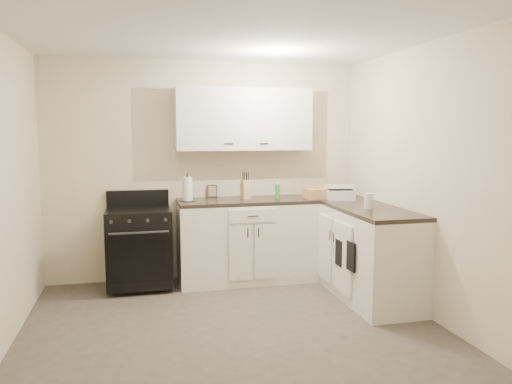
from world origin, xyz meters
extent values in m
plane|color=#473F38|center=(0.00, 0.00, 0.00)|extent=(3.60, 3.60, 0.00)
plane|color=white|center=(0.00, 0.00, 2.50)|extent=(3.60, 3.60, 0.00)
plane|color=beige|center=(0.00, 1.80, 1.25)|extent=(3.60, 0.00, 3.60)
plane|color=beige|center=(1.80, 0.00, 1.25)|extent=(0.00, 3.60, 3.60)
plane|color=beige|center=(0.00, -1.80, 1.25)|extent=(3.60, 0.00, 3.60)
cube|color=white|center=(0.43, 1.50, 0.45)|extent=(1.55, 0.60, 0.90)
cube|color=white|center=(1.50, 0.85, 0.45)|extent=(0.60, 1.90, 0.90)
cube|color=black|center=(0.43, 1.50, 0.92)|extent=(1.55, 0.60, 0.04)
cube|color=black|center=(1.50, 0.85, 0.92)|extent=(0.60, 1.90, 0.04)
cube|color=silver|center=(0.43, 1.65, 1.84)|extent=(1.55, 0.30, 0.70)
cube|color=black|center=(-0.78, 1.48, 0.46)|extent=(0.68, 0.58, 0.83)
cube|color=tan|center=(0.42, 1.55, 1.05)|extent=(0.12, 0.11, 0.21)
cylinder|color=white|center=(-0.24, 1.51, 1.07)|extent=(0.13, 0.13, 0.26)
cylinder|color=green|center=(0.78, 1.47, 1.02)|extent=(0.06, 0.06, 0.16)
cube|color=black|center=(0.07, 1.76, 1.01)|extent=(0.12, 0.05, 0.15)
cube|color=tan|center=(1.27, 1.40, 1.00)|extent=(0.36, 0.26, 0.11)
cube|color=white|center=(1.45, 1.26, 0.99)|extent=(0.35, 0.33, 0.11)
cylinder|color=silver|center=(1.46, 0.55, 1.02)|extent=(0.10, 0.10, 0.15)
cube|color=black|center=(1.18, 0.32, 0.52)|extent=(0.02, 0.16, 0.28)
cube|color=black|center=(1.18, 0.61, 0.49)|extent=(0.02, 0.15, 0.26)
camera|label=1|loc=(-0.78, -3.96, 1.70)|focal=35.00mm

